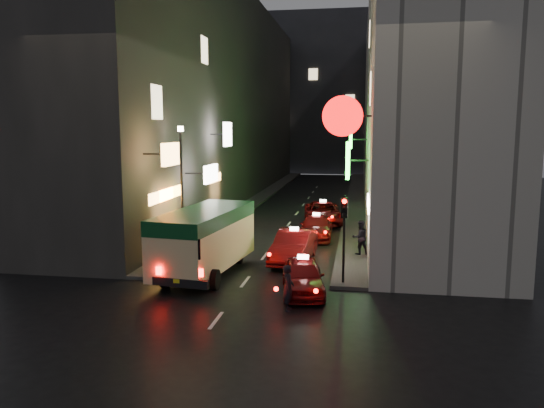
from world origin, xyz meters
The scene contains 15 objects.
ground centered at (0.00, 0.00, 0.00)m, with size 120.00×120.00×0.00m, color black.
building_left centered at (-8.00, 33.99, 9.00)m, with size 7.56×52.00×18.00m.
building_right centered at (8.00, 33.99, 9.00)m, with size 8.07×52.00×18.00m.
building_far centered at (0.00, 66.00, 11.00)m, with size 30.00×10.00×22.00m, color #343339.
sidewalk_left centered at (-4.25, 34.00, 0.07)m, with size 1.50×52.00×0.15m, color #413E3C.
sidewalk_right centered at (4.25, 34.00, 0.07)m, with size 1.50×52.00×0.15m, color #413E3C.
minibus centered at (-1.94, 9.32, 1.79)m, with size 3.07×6.82×2.83m.
taxi_near centered at (2.50, 7.42, 0.77)m, with size 2.72×5.12×1.72m.
taxi_second centered at (1.56, 12.22, 0.87)m, with size 2.68×5.62×1.90m.
taxi_third centered at (2.15, 17.84, 0.76)m, with size 2.08×4.82×1.69m.
taxi_far centered at (2.20, 22.64, 0.83)m, with size 2.75×5.43×1.83m.
pedestrian_crossing centered at (2.22, 5.37, 0.92)m, with size 0.60×0.39×1.84m, color black.
pedestrian_sidewalk centered at (4.64, 13.58, 1.10)m, with size 0.72×0.45×1.91m, color black.
traffic_light centered at (4.00, 8.47, 2.69)m, with size 0.26×0.43×3.50m.
lamp_post centered at (-4.20, 13.00, 3.72)m, with size 0.28×0.28×6.22m.
Camera 1 is at (4.58, -12.20, 6.28)m, focal length 35.00 mm.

